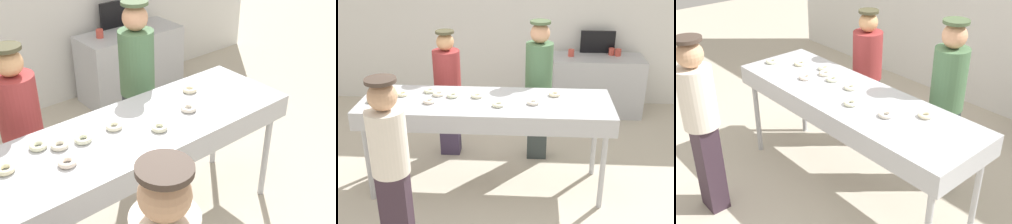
% 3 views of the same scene
% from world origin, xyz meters
% --- Properties ---
extents(fryer_conveyor, '(2.61, 0.81, 1.04)m').
position_xyz_m(fryer_conveyor, '(0.00, 0.00, 0.95)').
color(fryer_conveyor, '#B7BABF').
rests_on(fryer_conveyor, ground).
extents(sugar_donut_0, '(0.15, 0.15, 0.04)m').
position_xyz_m(sugar_donut_0, '(-0.90, 0.08, 1.06)').
color(sugar_donut_0, '#FCF2C4').
rests_on(sugar_donut_0, fryer_conveyor).
extents(sugar_donut_1, '(0.15, 0.15, 0.04)m').
position_xyz_m(sugar_donut_1, '(0.72, 0.18, 1.06)').
color(sugar_donut_1, '#F9EDC6').
rests_on(sugar_donut_1, fryer_conveyor).
extents(sugar_donut_2, '(0.17, 0.17, 0.04)m').
position_xyz_m(sugar_donut_2, '(-0.10, 0.08, 1.06)').
color(sugar_donut_2, white).
rests_on(sugar_donut_2, fryer_conveyor).
extents(sugar_donut_3, '(0.16, 0.16, 0.04)m').
position_xyz_m(sugar_donut_3, '(-0.57, -0.10, 1.06)').
color(sugar_donut_3, white).
rests_on(sugar_donut_3, fryer_conveyor).
extents(sugar_donut_4, '(0.14, 0.14, 0.04)m').
position_xyz_m(sugar_donut_4, '(0.49, -0.06, 1.06)').
color(sugar_donut_4, white).
rests_on(sugar_donut_4, fryer_conveyor).
extents(sugar_donut_5, '(0.15, 0.15, 0.04)m').
position_xyz_m(sugar_donut_5, '(0.14, -0.14, 1.06)').
color(sugar_donut_5, '#EFEECB').
rests_on(sugar_donut_5, fryer_conveyor).
extents(sugar_donut_6, '(0.17, 0.17, 0.04)m').
position_xyz_m(sugar_donut_6, '(-0.64, 0.20, 1.06)').
color(sugar_donut_6, '#F1F2CB').
rests_on(sugar_donut_6, fryer_conveyor).
extents(sugar_donut_8, '(0.15, 0.15, 0.04)m').
position_xyz_m(sugar_donut_8, '(-0.52, 0.11, 1.06)').
color(sugar_donut_8, '#F0E6CD').
rests_on(sugar_donut_8, fryer_conveyor).
extents(sugar_donut_9, '(0.17, 0.17, 0.04)m').
position_xyz_m(sugar_donut_9, '(-0.36, 0.08, 1.06)').
color(sugar_donut_9, '#EBEECC').
rests_on(sugar_donut_9, fryer_conveyor).
extents(worker_baker, '(0.32, 0.32, 1.73)m').
position_xyz_m(worker_baker, '(0.55, 0.71, 0.97)').
color(worker_baker, '#303939').
rests_on(worker_baker, ground).
extents(worker_assistant, '(0.33, 0.33, 1.59)m').
position_xyz_m(worker_assistant, '(-0.55, 0.74, 0.89)').
color(worker_assistant, '#392E48').
rests_on(worker_assistant, ground).
extents(prep_counter, '(1.35, 0.59, 0.89)m').
position_xyz_m(prep_counter, '(1.46, 2.14, 0.44)').
color(prep_counter, '#B7BABF').
rests_on(prep_counter, ground).
extents(paper_cup_0, '(0.09, 0.09, 0.10)m').
position_xyz_m(paper_cup_0, '(1.76, 2.24, 0.94)').
color(paper_cup_0, '#CC4C3F').
rests_on(paper_cup_0, prep_counter).
extents(paper_cup_1, '(0.09, 0.09, 0.10)m').
position_xyz_m(paper_cup_1, '(1.67, 2.28, 0.94)').
color(paper_cup_1, '#CC4C3F').
rests_on(paper_cup_1, prep_counter).
extents(paper_cup_2, '(0.09, 0.09, 0.10)m').
position_xyz_m(paper_cup_2, '(1.05, 2.18, 0.94)').
color(paper_cup_2, '#CC4C3F').
rests_on(paper_cup_2, prep_counter).
extents(menu_display, '(0.52, 0.04, 0.34)m').
position_xyz_m(menu_display, '(1.46, 2.39, 1.06)').
color(menu_display, black).
rests_on(menu_display, prep_counter).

